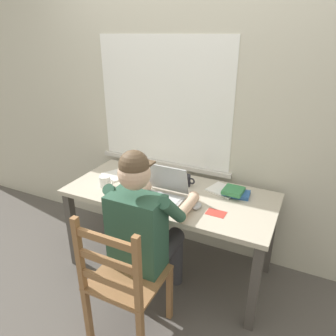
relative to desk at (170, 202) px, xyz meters
name	(u,v)px	position (x,y,z in m)	size (l,w,h in m)	color
ground_plane	(170,266)	(0.00, 0.00, -0.62)	(8.00, 8.00, 0.00)	#56514C
back_wall	(193,104)	(-0.01, 0.43, 0.68)	(6.00, 0.08, 2.60)	beige
desk	(170,202)	(0.00, 0.00, 0.00)	(1.58, 0.71, 0.71)	#BCB29E
seated_person	(145,226)	(0.03, -0.43, 0.05)	(0.50, 0.60, 1.23)	#2D5642
wooden_chair	(123,281)	(0.03, -0.71, -0.17)	(0.42, 0.42, 0.92)	olive
laptop	(162,192)	(-0.01, -0.11, 0.14)	(0.33, 0.29, 0.23)	#ADAFB2
computer_mouse	(197,206)	(0.27, -0.13, 0.11)	(0.06, 0.10, 0.03)	#ADAFB2
coffee_mug_white	(105,181)	(-0.50, -0.13, 0.13)	(0.13, 0.09, 0.09)	white
coffee_mug_dark	(186,180)	(0.07, 0.15, 0.13)	(0.11, 0.08, 0.09)	black
book_stack_main	(235,192)	(0.46, 0.16, 0.12)	(0.20, 0.17, 0.06)	#2D5B9E
paper_pile_near_laptop	(116,175)	(-0.53, 0.06, 0.09)	(0.20, 0.18, 0.01)	white
paper_pile_back_corner	(223,190)	(0.36, 0.20, 0.09)	(0.21, 0.18, 0.01)	white
landscape_photo_print	(216,213)	(0.41, -0.14, 0.09)	(0.13, 0.09, 0.00)	#C63D33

